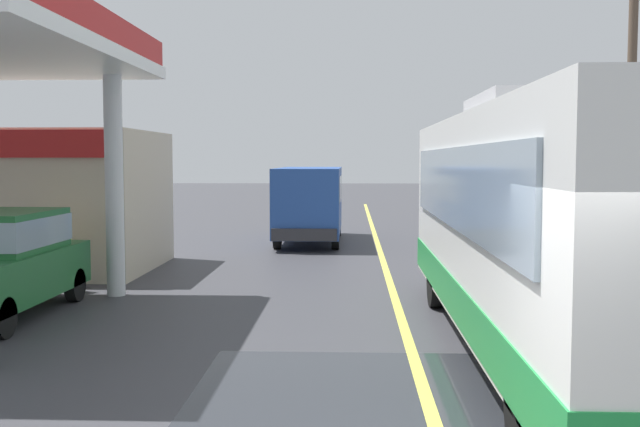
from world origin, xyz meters
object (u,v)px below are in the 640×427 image
(minibus_opposing_lane, at_px, (310,197))
(car_at_pump, at_px, (1,258))
(pedestrian_near_pump, at_px, (59,246))
(coach_bus_main, at_px, (546,231))

(minibus_opposing_lane, bearing_deg, car_at_pump, -111.35)
(pedestrian_near_pump, bearing_deg, minibus_opposing_lane, 63.55)
(car_at_pump, relative_size, minibus_opposing_lane, 0.69)
(minibus_opposing_lane, relative_size, pedestrian_near_pump, 3.69)
(coach_bus_main, xyz_separation_m, car_at_pump, (-8.71, 2.14, -0.71))
(coach_bus_main, height_order, minibus_opposing_lane, coach_bus_main)
(minibus_opposing_lane, distance_m, pedestrian_near_pump, 10.50)
(coach_bus_main, bearing_deg, pedestrian_near_pump, 151.68)
(pedestrian_near_pump, bearing_deg, coach_bus_main, -28.32)
(coach_bus_main, distance_m, car_at_pump, 9.00)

